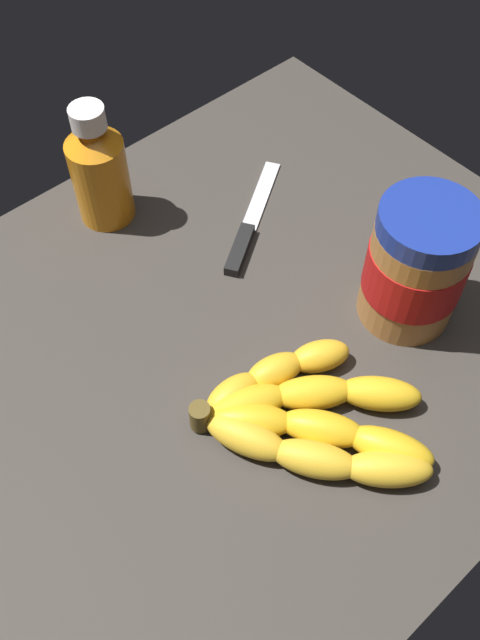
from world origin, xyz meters
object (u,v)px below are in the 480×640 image
object	(u,v)px
peanut_butter_jar	(416,266)
butter_knife	(249,225)
honey_bottle	(99,170)
banana_bunch	(307,417)

from	to	relation	value
peanut_butter_jar	butter_knife	bearing A→B (deg)	-77.08
peanut_butter_jar	honey_bottle	xyz separation A→B (cm)	(15.17, -31.83, -0.31)
honey_bottle	banana_bunch	bearing A→B (deg)	86.78
butter_knife	banana_bunch	bearing A→B (deg)	60.21
butter_knife	peanut_butter_jar	bearing A→B (deg)	102.92
honey_bottle	butter_knife	size ratio (longest dim) A/B	0.89
banana_bunch	honey_bottle	distance (cm)	35.26
peanut_butter_jar	banana_bunch	bearing A→B (deg)	10.00
banana_bunch	peanut_butter_jar	size ratio (longest dim) A/B	1.43
peanut_butter_jar	butter_knife	size ratio (longest dim) A/B	0.86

